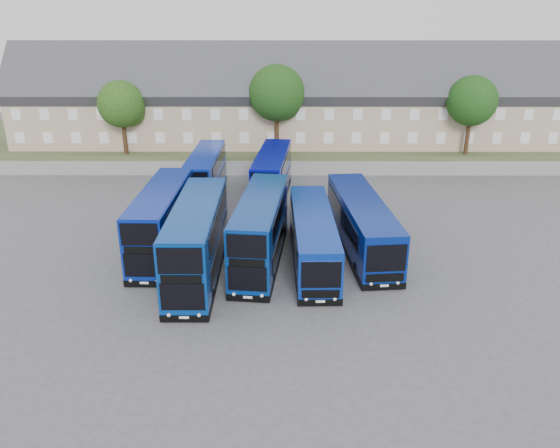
{
  "coord_description": "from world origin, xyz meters",
  "views": [
    {
      "loc": [
        2.5,
        -31.5,
        16.7
      ],
      "look_at": [
        2.4,
        4.55,
        2.2
      ],
      "focal_mm": 35.0,
      "sensor_mm": 36.0,
      "label": 1
    }
  ],
  "objects_px": {
    "tree_west": "(123,106)",
    "tree_mid": "(278,95)",
    "dd_front_left": "(162,222)",
    "tree_east": "(473,103)",
    "tree_far": "(506,90)",
    "coach_east_a": "(313,239)",
    "dd_front_mid": "(197,242)"
  },
  "relations": [
    {
      "from": "tree_east",
      "to": "dd_front_left",
      "type": "bearing_deg",
      "value": -144.23
    },
    {
      "from": "dd_front_mid",
      "to": "coach_east_a",
      "type": "relative_size",
      "value": 0.95
    },
    {
      "from": "dd_front_left",
      "to": "coach_east_a",
      "type": "height_order",
      "value": "dd_front_left"
    },
    {
      "from": "coach_east_a",
      "to": "tree_east",
      "type": "bearing_deg",
      "value": 50.28
    },
    {
      "from": "dd_front_left",
      "to": "dd_front_mid",
      "type": "height_order",
      "value": "dd_front_mid"
    },
    {
      "from": "coach_east_a",
      "to": "tree_east",
      "type": "xyz_separation_m",
      "value": [
        17.48,
        22.03,
        5.68
      ]
    },
    {
      "from": "tree_west",
      "to": "tree_mid",
      "type": "height_order",
      "value": "tree_mid"
    },
    {
      "from": "tree_west",
      "to": "dd_front_left",
      "type": "bearing_deg",
      "value": -68.99
    },
    {
      "from": "dd_front_left",
      "to": "tree_far",
      "type": "distance_m",
      "value": 44.11
    },
    {
      "from": "dd_front_mid",
      "to": "coach_east_a",
      "type": "height_order",
      "value": "dd_front_mid"
    },
    {
      "from": "dd_front_left",
      "to": "tree_west",
      "type": "xyz_separation_m",
      "value": [
        -7.8,
        20.31,
        4.79
      ]
    },
    {
      "from": "dd_front_left",
      "to": "tree_far",
      "type": "bearing_deg",
      "value": 39.9
    },
    {
      "from": "dd_front_left",
      "to": "tree_east",
      "type": "relative_size",
      "value": 1.43
    },
    {
      "from": "tree_west",
      "to": "tree_far",
      "type": "xyz_separation_m",
      "value": [
        42.0,
        7.0,
        0.68
      ]
    },
    {
      "from": "tree_west",
      "to": "tree_east",
      "type": "bearing_deg",
      "value": 0.0
    },
    {
      "from": "coach_east_a",
      "to": "tree_mid",
      "type": "height_order",
      "value": "tree_mid"
    },
    {
      "from": "tree_west",
      "to": "tree_mid",
      "type": "relative_size",
      "value": 0.83
    },
    {
      "from": "tree_west",
      "to": "tree_mid",
      "type": "xyz_separation_m",
      "value": [
        16.0,
        0.5,
        1.02
      ]
    },
    {
      "from": "dd_front_left",
      "to": "dd_front_mid",
      "type": "bearing_deg",
      "value": -49.69
    },
    {
      "from": "tree_west",
      "to": "tree_mid",
      "type": "bearing_deg",
      "value": 1.79
    },
    {
      "from": "tree_mid",
      "to": "tree_far",
      "type": "xyz_separation_m",
      "value": [
        26.0,
        6.5,
        -0.34
      ]
    },
    {
      "from": "dd_front_left",
      "to": "tree_mid",
      "type": "xyz_separation_m",
      "value": [
        8.2,
        20.81,
        5.81
      ]
    },
    {
      "from": "dd_front_left",
      "to": "tree_far",
      "type": "height_order",
      "value": "tree_far"
    },
    {
      "from": "dd_front_mid",
      "to": "tree_far",
      "type": "relative_size",
      "value": 1.41
    },
    {
      "from": "dd_front_left",
      "to": "tree_east",
      "type": "xyz_separation_m",
      "value": [
        28.2,
        20.31,
        5.13
      ]
    },
    {
      "from": "tree_far",
      "to": "coach_east_a",
      "type": "bearing_deg",
      "value": -128.97
    },
    {
      "from": "tree_mid",
      "to": "tree_east",
      "type": "distance_m",
      "value": 20.02
    },
    {
      "from": "tree_west",
      "to": "tree_far",
      "type": "height_order",
      "value": "tree_far"
    },
    {
      "from": "dd_front_left",
      "to": "tree_far",
      "type": "xyz_separation_m",
      "value": [
        34.2,
        27.31,
        5.47
      ]
    },
    {
      "from": "dd_front_mid",
      "to": "tree_east",
      "type": "relative_size",
      "value": 1.5
    },
    {
      "from": "dd_front_left",
      "to": "tree_west",
      "type": "distance_m",
      "value": 22.28
    },
    {
      "from": "dd_front_mid",
      "to": "tree_mid",
      "type": "distance_m",
      "value": 25.77
    }
  ]
}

